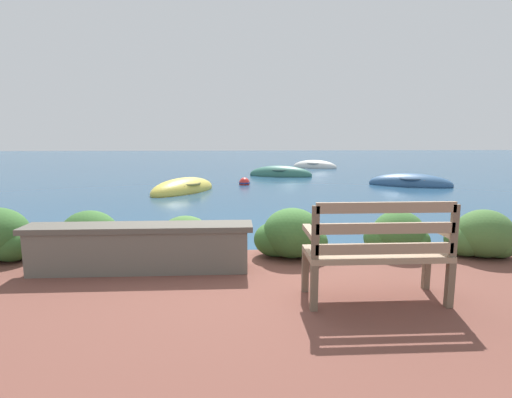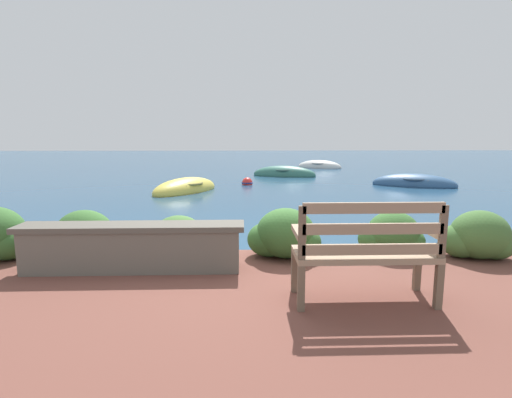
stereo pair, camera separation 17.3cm
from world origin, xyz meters
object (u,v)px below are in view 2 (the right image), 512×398
at_px(rowboat_mid, 414,184).
at_px(mooring_buoy, 247,183).
at_px(rowboat_nearest, 186,190).
at_px(park_bench, 366,250).
at_px(rowboat_outer, 319,167).
at_px(rowboat_far, 284,175).

bearing_deg(rowboat_mid, mooring_buoy, -160.29).
xyz_separation_m(rowboat_nearest, mooring_buoy, (1.89, 1.69, -0.00)).
relative_size(park_bench, rowboat_mid, 0.43).
bearing_deg(mooring_buoy, rowboat_outer, 60.97).
bearing_deg(park_bench, rowboat_far, 82.16).
height_order(rowboat_nearest, rowboat_outer, rowboat_nearest).
relative_size(rowboat_nearest, rowboat_far, 0.99).
bearing_deg(rowboat_far, rowboat_mid, -22.43).
distance_m(park_bench, rowboat_mid, 10.88).
bearing_deg(mooring_buoy, rowboat_mid, -6.01).
relative_size(rowboat_mid, rowboat_far, 1.03).
xyz_separation_m(rowboat_mid, rowboat_outer, (-1.74, 7.53, 0.00)).
xyz_separation_m(rowboat_far, rowboat_outer, (2.27, 4.12, -0.00)).
bearing_deg(rowboat_far, mooring_buoy, -101.33).
relative_size(park_bench, rowboat_outer, 0.50).
distance_m(rowboat_far, mooring_buoy, 3.23).
distance_m(rowboat_nearest, mooring_buoy, 2.53).
distance_m(rowboat_mid, mooring_buoy, 5.63).
height_order(park_bench, mooring_buoy, park_bench).
bearing_deg(rowboat_mid, rowboat_nearest, -145.95).
bearing_deg(rowboat_outer, park_bench, 107.36).
bearing_deg(rowboat_nearest, rowboat_outer, 178.47).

